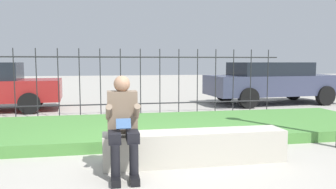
# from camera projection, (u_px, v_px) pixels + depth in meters

# --- Properties ---
(ground_plane) EXTENTS (60.00, 60.00, 0.00)m
(ground_plane) POSITION_uv_depth(u_px,v_px,m) (172.00, 164.00, 4.60)
(ground_plane) COLOR #A8A399
(stone_bench) EXTENTS (2.59, 0.46, 0.46)m
(stone_bench) POSITION_uv_depth(u_px,v_px,m) (195.00, 149.00, 4.64)
(stone_bench) COLOR #B7B2A3
(stone_bench) RESTS_ON ground_plane
(person_seated_reader) EXTENTS (0.42, 0.73, 1.26)m
(person_seated_reader) POSITION_uv_depth(u_px,v_px,m) (123.00, 121.00, 4.14)
(person_seated_reader) COLOR black
(person_seated_reader) RESTS_ON ground_plane
(grass_berm) EXTENTS (9.58, 2.74, 0.19)m
(grass_berm) POSITION_uv_depth(u_px,v_px,m) (151.00, 128.00, 6.61)
(grass_berm) COLOR #4C893D
(grass_berm) RESTS_ON ground_plane
(iron_fence) EXTENTS (7.58, 0.03, 1.76)m
(iron_fence) POSITION_uv_depth(u_px,v_px,m) (141.00, 82.00, 8.40)
(iron_fence) COLOR #232326
(iron_fence) RESTS_ON ground_plane
(car_parked_right) EXTENTS (4.63, 2.13, 1.41)m
(car_parked_right) POSITION_uv_depth(u_px,v_px,m) (273.00, 82.00, 11.15)
(car_parked_right) COLOR #383D56
(car_parked_right) RESTS_ON ground_plane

